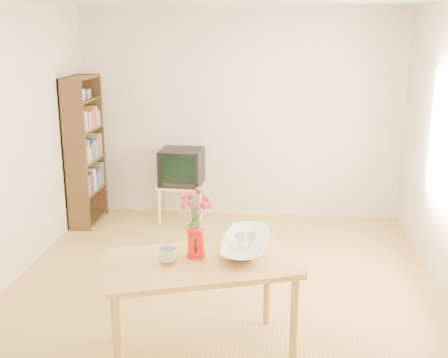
# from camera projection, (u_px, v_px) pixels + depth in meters

# --- Properties ---
(room) EXTENTS (4.50, 4.50, 4.50)m
(room) POSITION_uv_depth(u_px,v_px,m) (224.00, 154.00, 4.82)
(room) COLOR #B3853F
(room) RESTS_ON ground
(table) EXTENTS (1.52, 1.16, 0.75)m
(table) POSITION_uv_depth(u_px,v_px,m) (199.00, 272.00, 4.03)
(table) COLOR gold
(table) RESTS_ON ground
(tv_stand) EXTENTS (0.60, 0.45, 0.46)m
(tv_stand) POSITION_uv_depth(u_px,v_px,m) (182.00, 189.00, 7.02)
(tv_stand) COLOR #E2C37F
(tv_stand) RESTS_ON ground
(bookshelf) EXTENTS (0.28, 0.70, 1.80)m
(bookshelf) POSITION_uv_depth(u_px,v_px,m) (85.00, 156.00, 6.81)
(bookshelf) COLOR #342011
(bookshelf) RESTS_ON ground
(pitcher) EXTENTS (0.14, 0.22, 0.21)m
(pitcher) POSITION_uv_depth(u_px,v_px,m) (196.00, 244.00, 4.06)
(pitcher) COLOR red
(pitcher) RESTS_ON table
(flowers) EXTENTS (0.24, 0.24, 0.34)m
(flowers) POSITION_uv_depth(u_px,v_px,m) (195.00, 208.00, 3.98)
(flowers) COLOR #E73658
(flowers) RESTS_ON pitcher
(mug) EXTENTS (0.19, 0.19, 0.11)m
(mug) POSITION_uv_depth(u_px,v_px,m) (168.00, 255.00, 3.97)
(mug) COLOR white
(mug) RESTS_ON table
(bowl) EXTENTS (0.53, 0.53, 0.47)m
(bowl) POSITION_uv_depth(u_px,v_px,m) (246.00, 219.00, 4.17)
(bowl) COLOR white
(bowl) RESTS_ON table
(teacup_a) EXTENTS (0.09, 0.09, 0.07)m
(teacup_a) POSITION_uv_depth(u_px,v_px,m) (240.00, 225.00, 4.18)
(teacup_a) COLOR white
(teacup_a) RESTS_ON bowl
(teacup_b) EXTENTS (0.08, 0.08, 0.06)m
(teacup_b) POSITION_uv_depth(u_px,v_px,m) (252.00, 224.00, 4.19)
(teacup_b) COLOR white
(teacup_b) RESTS_ON bowl
(television) EXTENTS (0.53, 0.50, 0.44)m
(television) POSITION_uv_depth(u_px,v_px,m) (182.00, 166.00, 6.96)
(television) COLOR black
(television) RESTS_ON tv_stand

